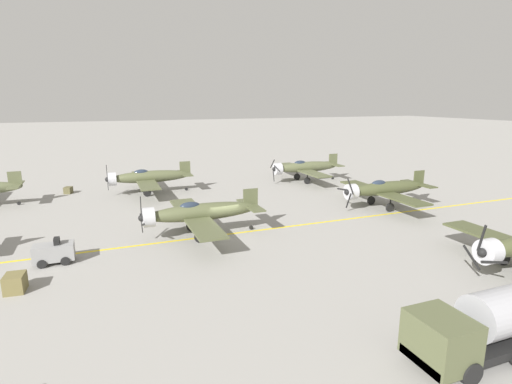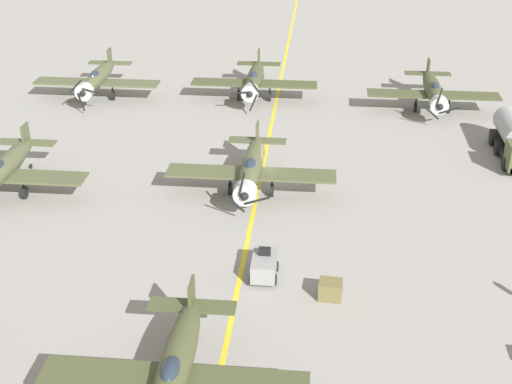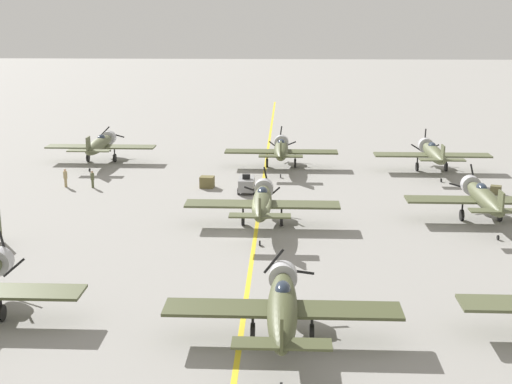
{
  "view_description": "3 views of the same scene",
  "coord_description": "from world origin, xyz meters",
  "px_view_note": "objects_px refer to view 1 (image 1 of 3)",
  "views": [
    {
      "loc": [
        -30.48,
        9.24,
        11.0
      ],
      "look_at": [
        -1.83,
        -2.07,
        3.88
      ],
      "focal_mm": 28.0,
      "sensor_mm": 36.0,
      "label": 1
    },
    {
      "loc": [
        -4.24,
        47.5,
        23.33
      ],
      "look_at": [
        -0.25,
        5.61,
        1.91
      ],
      "focal_mm": 50.0,
      "sensor_mm": 36.0,
      "label": 2
    },
    {
      "loc": [
        2.27,
        -50.89,
        16.29
      ],
      "look_at": [
        -0.26,
        6.84,
        1.56
      ],
      "focal_mm": 50.0,
      "sensor_mm": 36.0,
      "label": 3
    }
  ],
  "objects_px": {
    "airplane_near_right": "(305,167)",
    "supply_crate_mid_lane": "(68,190)",
    "airplane_near_center": "(384,189)",
    "airplane_mid_right": "(148,177)",
    "supply_crate_by_tanker": "(15,283)",
    "fuel_tanker": "(492,323)",
    "airplane_mid_center": "(199,213)",
    "tow_tractor": "(54,252)"
  },
  "relations": [
    {
      "from": "airplane_near_right",
      "to": "supply_crate_mid_lane",
      "type": "bearing_deg",
      "value": 92.06
    },
    {
      "from": "airplane_mid_center",
      "to": "airplane_near_right",
      "type": "xyz_separation_m",
      "value": [
        16.82,
        -18.8,
        0.0
      ]
    },
    {
      "from": "tow_tractor",
      "to": "airplane_near_center",
      "type": "bearing_deg",
      "value": -83.4
    },
    {
      "from": "airplane_near_center",
      "to": "fuel_tanker",
      "type": "xyz_separation_m",
      "value": [
        -21.84,
        11.85,
        -0.5
      ]
    },
    {
      "from": "airplane_near_right",
      "to": "supply_crate_mid_lane",
      "type": "relative_size",
      "value": 12.57
    },
    {
      "from": "airplane_near_center",
      "to": "supply_crate_by_tanker",
      "type": "distance_m",
      "value": 33.26
    },
    {
      "from": "airplane_near_right",
      "to": "fuel_tanker",
      "type": "bearing_deg",
      "value": 173.89
    },
    {
      "from": "fuel_tanker",
      "to": "tow_tractor",
      "type": "height_order",
      "value": "fuel_tanker"
    },
    {
      "from": "supply_crate_by_tanker",
      "to": "fuel_tanker",
      "type": "bearing_deg",
      "value": -125.13
    },
    {
      "from": "airplane_near_right",
      "to": "supply_crate_by_tanker",
      "type": "xyz_separation_m",
      "value": [
        -22.49,
        31.23,
        -1.48
      ]
    },
    {
      "from": "airplane_near_center",
      "to": "airplane_near_right",
      "type": "bearing_deg",
      "value": 2.65
    },
    {
      "from": "fuel_tanker",
      "to": "airplane_mid_center",
      "type": "bearing_deg",
      "value": 21.99
    },
    {
      "from": "airplane_mid_center",
      "to": "supply_crate_mid_lane",
      "type": "height_order",
      "value": "airplane_mid_center"
    },
    {
      "from": "airplane_mid_center",
      "to": "airplane_near_center",
      "type": "relative_size",
      "value": 1.0
    },
    {
      "from": "tow_tractor",
      "to": "supply_crate_by_tanker",
      "type": "relative_size",
      "value": 2.02
    },
    {
      "from": "tow_tractor",
      "to": "supply_crate_mid_lane",
      "type": "relative_size",
      "value": 2.72
    },
    {
      "from": "airplane_mid_right",
      "to": "tow_tractor",
      "type": "bearing_deg",
      "value": 144.33
    },
    {
      "from": "fuel_tanker",
      "to": "supply_crate_by_tanker",
      "type": "bearing_deg",
      "value": 54.87
    },
    {
      "from": "airplane_near_center",
      "to": "supply_crate_mid_lane",
      "type": "xyz_separation_m",
      "value": [
        19.27,
        31.03,
        -1.61
      ]
    },
    {
      "from": "tow_tractor",
      "to": "supply_crate_mid_lane",
      "type": "distance_m",
      "value": 22.82
    },
    {
      "from": "airplane_mid_right",
      "to": "supply_crate_by_tanker",
      "type": "relative_size",
      "value": 9.33
    },
    {
      "from": "airplane_near_center",
      "to": "supply_crate_mid_lane",
      "type": "height_order",
      "value": "airplane_near_center"
    },
    {
      "from": "supply_crate_mid_lane",
      "to": "airplane_near_center",
      "type": "bearing_deg",
      "value": -121.84
    },
    {
      "from": "airplane_mid_right",
      "to": "tow_tractor",
      "type": "relative_size",
      "value": 4.62
    },
    {
      "from": "airplane_mid_center",
      "to": "airplane_near_right",
      "type": "bearing_deg",
      "value": -39.57
    },
    {
      "from": "airplane_mid_center",
      "to": "fuel_tanker",
      "type": "height_order",
      "value": "airplane_mid_center"
    },
    {
      "from": "airplane_near_center",
      "to": "fuel_tanker",
      "type": "relative_size",
      "value": 1.5
    },
    {
      "from": "fuel_tanker",
      "to": "supply_crate_mid_lane",
      "type": "distance_m",
      "value": 45.38
    },
    {
      "from": "airplane_mid_right",
      "to": "supply_crate_by_tanker",
      "type": "xyz_separation_m",
      "value": [
        -23.06,
        10.39,
        -1.48
      ]
    },
    {
      "from": "supply_crate_by_tanker",
      "to": "supply_crate_mid_lane",
      "type": "xyz_separation_m",
      "value": [
        26.66,
        -1.37,
        -0.14
      ]
    },
    {
      "from": "airplane_mid_right",
      "to": "supply_crate_mid_lane",
      "type": "bearing_deg",
      "value": 56.77
    },
    {
      "from": "airplane_mid_center",
      "to": "supply_crate_by_tanker",
      "type": "xyz_separation_m",
      "value": [
        -5.66,
        12.42,
        -1.48
      ]
    },
    {
      "from": "airplane_mid_right",
      "to": "supply_crate_mid_lane",
      "type": "height_order",
      "value": "airplane_mid_right"
    },
    {
      "from": "airplane_near_center",
      "to": "supply_crate_by_tanker",
      "type": "bearing_deg",
      "value": 101.07
    },
    {
      "from": "airplane_near_right",
      "to": "fuel_tanker",
      "type": "height_order",
      "value": "airplane_near_right"
    },
    {
      "from": "airplane_mid_center",
      "to": "supply_crate_mid_lane",
      "type": "relative_size",
      "value": 12.57
    },
    {
      "from": "airplane_mid_center",
      "to": "tow_tractor",
      "type": "xyz_separation_m",
      "value": [
        -1.82,
        10.67,
        -1.22
      ]
    },
    {
      "from": "airplane_mid_right",
      "to": "supply_crate_mid_lane",
      "type": "relative_size",
      "value": 12.57
    },
    {
      "from": "airplane_near_center",
      "to": "airplane_mid_right",
      "type": "bearing_deg",
      "value": 52.77
    },
    {
      "from": "airplane_mid_right",
      "to": "fuel_tanker",
      "type": "xyz_separation_m",
      "value": [
        -37.51,
        -10.16,
        -0.5
      ]
    },
    {
      "from": "airplane_near_right",
      "to": "airplane_mid_right",
      "type": "height_order",
      "value": "airplane_mid_right"
    },
    {
      "from": "supply_crate_by_tanker",
      "to": "tow_tractor",
      "type": "bearing_deg",
      "value": -24.55
    }
  ]
}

